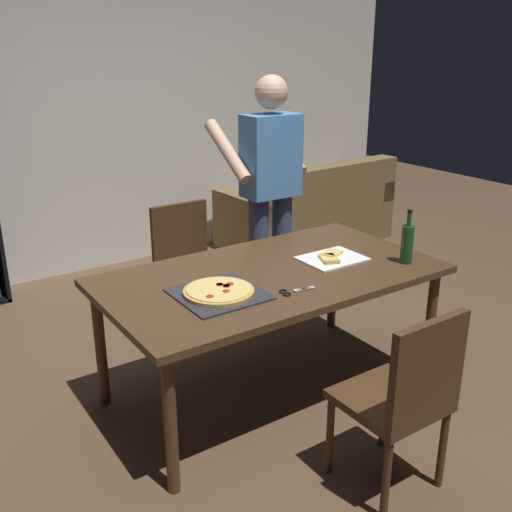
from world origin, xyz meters
The scene contains 11 objects.
ground_plane centered at (0.00, 0.00, 0.00)m, with size 12.00×12.00×0.00m, color brown.
back_wall centered at (0.00, 2.60, 1.40)m, with size 6.40×0.10×2.80m, color silver.
dining_table centered at (0.00, 0.00, 0.69)m, with size 1.86×1.03×0.75m.
chair_near_camera centered at (0.00, -1.00, 0.51)m, with size 0.42×0.42×0.90m.
chair_far_side centered at (0.00, 1.00, 0.51)m, with size 0.42×0.42×0.90m.
couch centered at (1.90, 1.99, 0.30)m, with size 1.74×0.94×0.85m.
person_serving_pizza centered at (0.54, 0.78, 1.00)m, with size 0.55×0.54×1.75m.
pepperoni_pizza_on_tray centered at (-0.40, -0.11, 0.77)m, with size 0.42×0.42×0.04m.
pizza_slices_on_towel centered at (0.41, -0.03, 0.76)m, with size 0.36×0.28×0.03m.
wine_bottle centered at (0.73, -0.31, 0.87)m, with size 0.07×0.07×0.32m.
kitchen_scissors centered at (-0.08, -0.29, 0.76)m, with size 0.20×0.09×0.01m.
Camera 1 is at (-1.77, -2.45, 1.94)m, focal length 41.37 mm.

